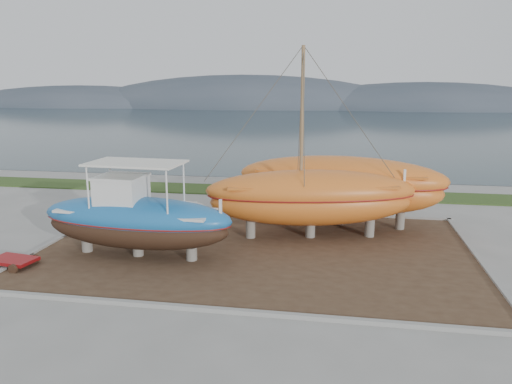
% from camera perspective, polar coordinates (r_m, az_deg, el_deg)
% --- Properties ---
extents(ground, '(140.00, 140.00, 0.00)m').
position_cam_1_polar(ground, '(17.98, -2.17, -10.72)').
color(ground, gray).
rests_on(ground, ground).
extents(dirt_patch, '(18.00, 12.00, 0.06)m').
position_cam_1_polar(dirt_patch, '(21.63, 0.03, -6.53)').
color(dirt_patch, '#422D1E').
rests_on(dirt_patch, ground).
extents(curb_frame, '(18.60, 12.60, 0.15)m').
position_cam_1_polar(curb_frame, '(21.62, 0.03, -6.41)').
color(curb_frame, gray).
rests_on(curb_frame, ground).
extents(grass_strip, '(44.00, 3.00, 0.08)m').
position_cam_1_polar(grass_strip, '(32.61, 3.46, 0.01)').
color(grass_strip, '#284219').
rests_on(grass_strip, ground).
extents(sea, '(260.00, 100.00, 0.04)m').
position_cam_1_polar(sea, '(86.51, 7.54, 7.71)').
color(sea, '#1A2D34').
rests_on(sea, ground).
extents(mountain_ridge, '(200.00, 36.00, 20.00)m').
position_cam_1_polar(mountain_ridge, '(141.37, 8.50, 9.51)').
color(mountain_ridge, '#333D49').
rests_on(mountain_ridge, ground).
extents(blue_caique, '(8.24, 3.00, 3.91)m').
position_cam_1_polar(blue_caique, '(20.78, -13.56, -1.98)').
color(blue_caique, '#1B64AA').
rests_on(blue_caique, dirt_patch).
extents(white_dinghy, '(4.60, 2.95, 1.30)m').
position_cam_1_polar(white_dinghy, '(24.84, -10.53, -2.59)').
color(white_dinghy, silver).
rests_on(white_dinghy, dirt_patch).
extents(orange_sailboat, '(9.94, 4.69, 8.54)m').
position_cam_1_polar(orange_sailboat, '(22.39, 6.46, 5.37)').
color(orange_sailboat, '#CE651F').
rests_on(orange_sailboat, dirt_patch).
extents(orange_bare_hull, '(10.51, 4.07, 3.36)m').
position_cam_1_polar(orange_bare_hull, '(25.09, 9.55, 0.03)').
color(orange_bare_hull, '#CE651F').
rests_on(orange_bare_hull, dirt_patch).
extents(red_trailer, '(2.70, 1.64, 0.36)m').
position_cam_1_polar(red_trailer, '(21.79, -25.97, -7.28)').
color(red_trailer, maroon).
rests_on(red_trailer, ground).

